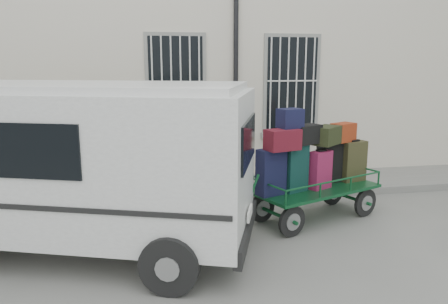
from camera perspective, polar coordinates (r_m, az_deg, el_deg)
name	(u,v)px	position (r m, az deg, el deg)	size (l,w,h in m)	color
ground	(216,230)	(7.52, -1.01, -10.12)	(80.00, 80.00, 0.00)	slate
building	(183,54)	(12.44, -5.39, 12.59)	(24.00, 5.15, 6.00)	beige
sidewalk	(199,189)	(9.56, -3.22, -4.86)	(24.00, 1.70, 0.15)	slate
luggage_cart	(314,166)	(7.87, 11.69, -1.75)	(2.72, 1.84, 2.04)	black
van	(80,158)	(6.65, -18.30, -0.73)	(5.34, 3.59, 2.50)	silver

